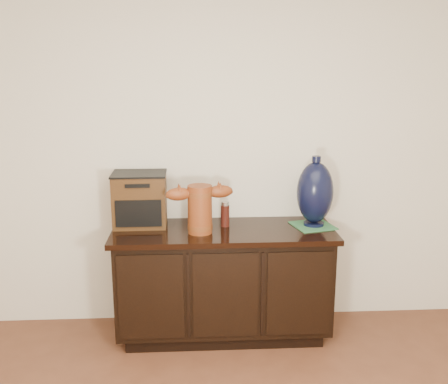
{
  "coord_description": "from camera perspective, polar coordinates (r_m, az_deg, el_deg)",
  "views": [
    {
      "loc": [
        -0.18,
        -1.05,
        1.81
      ],
      "look_at": [
        0.0,
        2.18,
        1.02
      ],
      "focal_mm": 42.0,
      "sensor_mm": 36.0,
      "label": 1
    }
  ],
  "objects": [
    {
      "name": "room",
      "position": [
        1.19,
        6.08,
        -11.88
      ],
      "size": [
        5.0,
        5.0,
        5.0
      ],
      "color": "brown",
      "rests_on": "ground"
    },
    {
      "name": "tv_radio",
      "position": [
        3.54,
        -9.14,
        -0.77
      ],
      "size": [
        0.36,
        0.29,
        0.36
      ],
      "rotation": [
        0.0,
        0.0,
        0.01
      ],
      "color": "#422710",
      "rests_on": "sideboard"
    },
    {
      "name": "lamp_base",
      "position": [
        3.51,
        9.88,
        -0.08
      ],
      "size": [
        0.29,
        0.29,
        0.47
      ],
      "rotation": [
        0.0,
        0.0,
        0.25
      ],
      "color": "black",
      "rests_on": "green_mat"
    },
    {
      "name": "green_mat",
      "position": [
        3.57,
        9.65,
        -3.62
      ],
      "size": [
        0.31,
        0.31,
        0.01
      ],
      "primitive_type": "cube",
      "rotation": [
        0.0,
        0.0,
        0.25
      ],
      "color": "#316E40",
      "rests_on": "sideboard"
    },
    {
      "name": "spray_can",
      "position": [
        3.49,
        0.11,
        -2.43
      ],
      "size": [
        0.06,
        0.06,
        0.17
      ],
      "color": "#55170E",
      "rests_on": "sideboard"
    },
    {
      "name": "sideboard",
      "position": [
        3.58,
        -0.07,
        -9.7
      ],
      "size": [
        1.46,
        0.56,
        0.75
      ],
      "color": "black",
      "rests_on": "ground"
    },
    {
      "name": "terracotta_vessel",
      "position": [
        3.34,
        -2.65,
        -1.56
      ],
      "size": [
        0.44,
        0.19,
        0.31
      ],
      "rotation": [
        0.0,
        0.0,
        0.21
      ],
      "color": "brown",
      "rests_on": "sideboard"
    }
  ]
}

